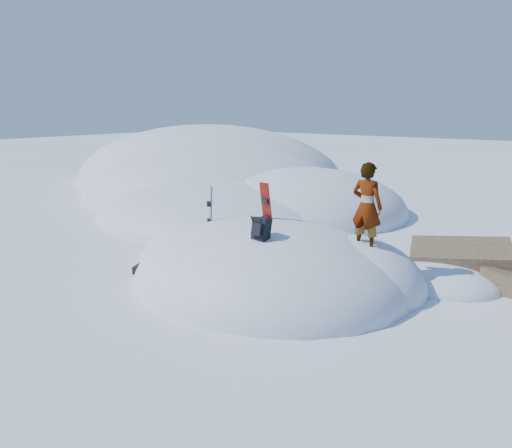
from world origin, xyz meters
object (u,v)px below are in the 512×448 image
Objects in this scene: person at (367,207)px; backpack at (261,229)px; snowboard_red at (266,212)px; snowboard_dark at (210,214)px.

backpack is at bearing 49.36° from person.
person is at bearing 13.86° from snowboard_red.
person reaches higher than snowboard_dark.
person is at bearing 49.54° from snowboard_dark.
snowboard_dark is 2.61× the size of backpack.
person is (2.49, 0.33, 0.37)m from snowboard_red.
snowboard_red reaches higher than backpack.
person is (1.67, 1.67, 0.43)m from backpack.
snowboard_red is 2.54m from person.
backpack is 2.40m from person.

